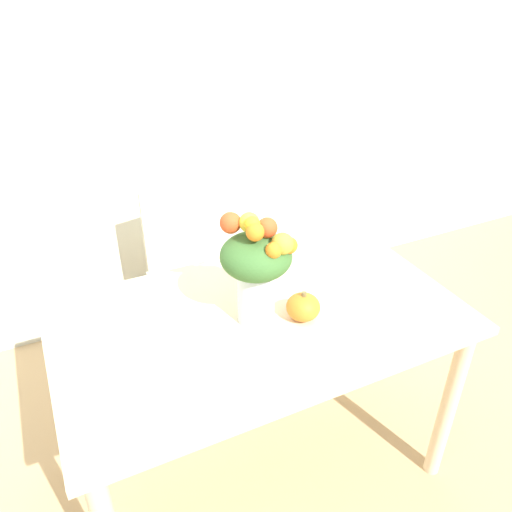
{
  "coord_description": "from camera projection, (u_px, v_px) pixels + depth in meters",
  "views": [
    {
      "loc": [
        -0.59,
        -1.21,
        1.81
      ],
      "look_at": [
        -0.02,
        -0.02,
        1.01
      ],
      "focal_mm": 35.0,
      "sensor_mm": 36.0,
      "label": 1
    }
  ],
  "objects": [
    {
      "name": "ground_plane",
      "position": [
        259.0,
        460.0,
        2.09
      ],
      "size": [
        12.0,
        12.0,
        0.0
      ],
      "primitive_type": "plane",
      "color": "tan"
    },
    {
      "name": "wall_back",
      "position": [
        147.0,
        70.0,
        2.33
      ],
      "size": [
        8.0,
        0.06,
        2.7
      ],
      "color": "silver",
      "rests_on": "ground_plane"
    },
    {
      "name": "dining_table",
      "position": [
        259.0,
        339.0,
        1.75
      ],
      "size": [
        1.36,
        0.8,
        0.77
      ],
      "color": "beige",
      "rests_on": "ground_plane"
    },
    {
      "name": "flower_vase",
      "position": [
        257.0,
        267.0,
        1.56
      ],
      "size": [
        0.23,
        0.26,
        0.39
      ],
      "color": "silver",
      "rests_on": "dining_table"
    },
    {
      "name": "pumpkin",
      "position": [
        303.0,
        307.0,
        1.65
      ],
      "size": [
        0.11,
        0.11,
        0.1
      ],
      "color": "orange",
      "rests_on": "dining_table"
    },
    {
      "name": "dining_chair_near_window",
      "position": [
        197.0,
        273.0,
        2.44
      ],
      "size": [
        0.47,
        0.47,
        0.89
      ],
      "rotation": [
        0.0,
        0.0,
        0.13
      ],
      "color": "silver",
      "rests_on": "ground_plane"
    }
  ]
}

